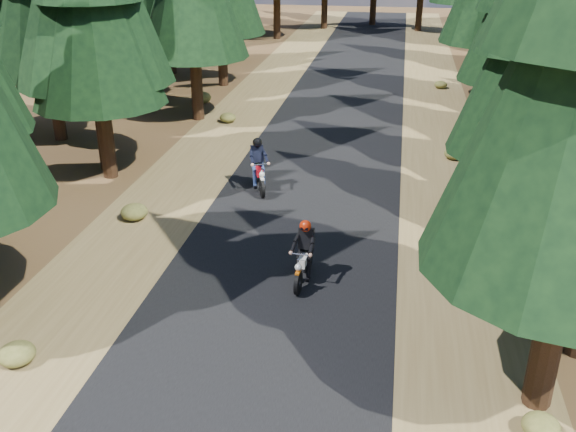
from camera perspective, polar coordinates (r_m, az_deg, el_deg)
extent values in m
plane|color=#412B17|center=(16.42, -0.90, -5.64)|extent=(120.00, 120.00, 0.00)
cube|color=black|center=(20.83, 1.64, 1.20)|extent=(6.00, 100.00, 0.01)
cube|color=brown|center=(21.90, -10.36, 1.99)|extent=(3.20, 100.00, 0.01)
cube|color=brown|center=(20.75, 14.31, 0.30)|extent=(3.20, 100.00, 0.01)
cylinder|color=black|center=(11.92, 23.24, -4.19)|extent=(0.53, 0.53, 5.85)
cylinder|color=black|center=(23.11, -16.20, 9.60)|extent=(0.51, 0.51, 5.34)
cone|color=black|center=(22.54, -17.23, 17.81)|extent=(4.54, 4.54, 6.68)
cylinder|color=black|center=(19.67, 19.31, 5.39)|extent=(0.48, 0.48, 4.52)
cone|color=black|center=(19.00, 20.51, 13.44)|extent=(3.84, 3.84, 5.65)
cylinder|color=black|center=(23.87, -16.54, 11.36)|extent=(0.56, 0.56, 6.43)
cylinder|color=black|center=(22.70, 24.12, 8.82)|extent=(0.53, 0.53, 5.84)
cylinder|color=black|center=(28.11, -20.28, 11.84)|extent=(0.52, 0.52, 5.56)
cylinder|color=black|center=(29.75, -8.27, 13.85)|extent=(0.53, 0.53, 5.72)
cylinder|color=black|center=(28.97, 18.51, 11.35)|extent=(0.48, 0.48, 4.51)
cone|color=black|center=(28.52, 19.29, 16.85)|extent=(3.83, 3.83, 5.64)
cylinder|color=black|center=(33.59, -12.49, 15.30)|extent=(0.55, 0.55, 6.37)
cylinder|color=black|center=(36.42, -5.93, 15.83)|extent=(0.53, 0.53, 5.64)
cylinder|color=black|center=(34.36, 17.37, 14.53)|extent=(0.53, 0.53, 5.83)
cylinder|color=black|center=(39.93, -10.53, 16.19)|extent=(0.52, 0.52, 5.45)
cylinder|color=black|center=(39.56, 23.34, 13.97)|extent=(0.48, 0.48, 4.61)
cylinder|color=black|center=(43.20, -4.96, 16.41)|extent=(0.48, 0.48, 4.42)
cylinder|color=black|center=(43.07, 18.03, 16.24)|extent=(0.53, 0.53, 5.76)
cylinder|color=black|center=(49.25, -7.71, 17.47)|extent=(0.49, 0.49, 4.75)
cylinder|color=black|center=(47.49, 23.29, 16.10)|extent=(0.53, 0.53, 5.66)
cylinder|color=black|center=(39.53, -14.24, 16.48)|extent=(0.56, 0.56, 6.40)
cylinder|color=black|center=(51.39, 15.34, 17.86)|extent=(0.54, 0.54, 6.00)
cylinder|color=black|center=(52.62, -7.99, 18.37)|extent=(0.52, 0.52, 5.60)
cylinder|color=black|center=(51.27, 22.39, 16.93)|extent=(0.54, 0.54, 6.00)
cylinder|color=#4C4233|center=(25.40, 23.25, 3.91)|extent=(5.98, 1.61, 0.32)
ellipsoid|color=#474C1E|center=(36.90, 13.42, 11.29)|extent=(0.70, 0.70, 0.42)
ellipsoid|color=#474C1E|center=(30.32, 18.92, 8.00)|extent=(0.98, 0.98, 0.59)
ellipsoid|color=#474C1E|center=(20.11, -13.51, 0.36)|extent=(0.82, 0.82, 0.49)
ellipsoid|color=#474C1E|center=(29.63, -5.38, 8.70)|extent=(0.74, 0.74, 0.44)
ellipsoid|color=#474C1E|center=(25.52, 14.56, 5.41)|extent=(0.77, 0.77, 0.46)
ellipsoid|color=#474C1E|center=(14.54, -22.97, -11.21)|extent=(0.75, 0.75, 0.45)
ellipsoid|color=#474C1E|center=(12.67, 21.57, -16.99)|extent=(0.67, 0.67, 0.40)
ellipsoid|color=#474C1E|center=(33.10, -7.69, 10.40)|extent=(0.97, 0.97, 0.58)
ellipsoid|color=#474C1E|center=(17.73, 17.31, -3.47)|extent=(0.86, 0.86, 0.52)
cube|color=black|center=(15.78, 1.42, -2.40)|extent=(0.38, 0.25, 0.53)
sphere|color=#A81E06|center=(15.61, 1.43, -1.14)|extent=(0.31, 0.31, 0.29)
cube|color=black|center=(21.41, -2.64, 5.33)|extent=(0.46, 0.38, 0.58)
sphere|color=black|center=(21.28, -2.67, 6.41)|extent=(0.42, 0.42, 0.32)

